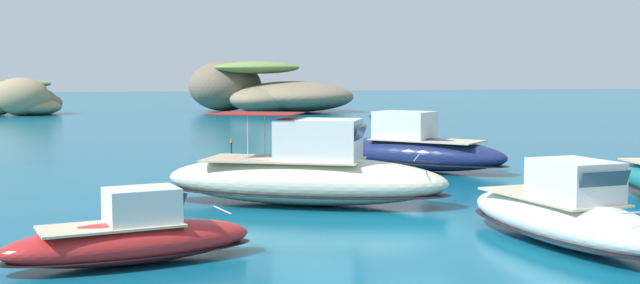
# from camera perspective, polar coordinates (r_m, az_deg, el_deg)

# --- Properties ---
(ground_plane) EXTENTS (400.00, 400.00, 0.00)m
(ground_plane) POSITION_cam_1_polar(r_m,az_deg,el_deg) (24.76, 7.23, -6.10)
(ground_plane) COLOR #0C5B7A
(islet_large) EXTENTS (23.59, 21.39, 6.46)m
(islet_large) POSITION_cam_1_polar(r_m,az_deg,el_deg) (100.16, -4.00, 3.62)
(islet_large) COLOR #84755B
(islet_large) RESTS_ON ground
(islet_small) EXTENTS (10.58, 10.98, 4.37)m
(islet_small) POSITION_cam_1_polar(r_m,az_deg,el_deg) (98.63, -20.53, 2.92)
(islet_small) COLOR #84755B
(islet_small) RESTS_ON ground
(motorboat_red) EXTENTS (6.61, 3.04, 1.89)m
(motorboat_red) POSITION_cam_1_polar(r_m,az_deg,el_deg) (20.30, -13.53, -6.82)
(motorboat_red) COLOR red
(motorboat_red) RESTS_ON ground
(motorboat_navy) EXTENTS (8.66, 9.36, 2.89)m
(motorboat_navy) POSITION_cam_1_polar(r_m,az_deg,el_deg) (39.07, 6.72, -0.62)
(motorboat_navy) COLOR navy
(motorboat_navy) RESTS_ON ground
(motorboat_cream) EXTENTS (10.83, 7.79, 3.31)m
(motorboat_cream) POSITION_cam_1_polar(r_m,az_deg,el_deg) (28.50, -1.02, -2.47)
(motorboat_cream) COLOR beige
(motorboat_cream) RESTS_ON ground
(motorboat_white) EXTENTS (3.14, 8.29, 2.39)m
(motorboat_white) POSITION_cam_1_polar(r_m,az_deg,el_deg) (22.90, 17.34, -5.14)
(motorboat_white) COLOR white
(motorboat_white) RESTS_ON ground
(channel_buoy) EXTENTS (0.56, 0.56, 1.48)m
(channel_buoy) POSITION_cam_1_polar(r_m,az_deg,el_deg) (40.08, -6.44, -1.38)
(channel_buoy) COLOR #E54C19
(channel_buoy) RESTS_ON ground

